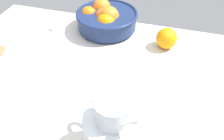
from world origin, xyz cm
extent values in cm
cube|color=silver|center=(0.00, 0.00, -1.50)|extent=(126.17, 84.04, 3.00)
cylinder|color=navy|center=(-10.79, 33.09, 0.60)|extent=(22.82, 22.82, 1.20)
cylinder|color=navy|center=(-10.79, 33.09, 4.37)|extent=(24.80, 24.80, 6.33)
torus|color=navy|center=(-10.79, 33.09, 7.53)|extent=(26.00, 26.00, 1.20)
sphere|color=orange|center=(-9.14, 33.23, 5.32)|extent=(6.74, 6.74, 6.74)
sphere|color=orange|center=(-9.76, 34.82, 4.86)|extent=(6.91, 6.91, 6.91)
sphere|color=orange|center=(-10.46, 34.43, 5.75)|extent=(6.79, 6.79, 6.79)
sphere|color=orange|center=(-15.07, 39.23, 6.49)|extent=(8.18, 8.18, 8.18)
sphere|color=orange|center=(-18.95, 33.06, 5.98)|extent=(6.70, 6.70, 6.70)
sphere|color=orange|center=(-11.85, 32.20, 6.29)|extent=(7.41, 7.41, 7.41)
sphere|color=orange|center=(-9.85, 28.83, 5.49)|extent=(8.23, 8.23, 8.23)
sphere|color=orange|center=(-9.59, 31.93, 6.82)|extent=(8.69, 8.69, 8.69)
cylinder|color=white|center=(7.64, -21.95, 6.42)|extent=(14.07, 14.07, 12.84)
cylinder|color=white|center=(7.64, -21.95, 15.85)|extent=(8.10, 8.10, 6.01)
cone|color=white|center=(11.42, -25.30, 17.95)|extent=(4.09, 4.10, 2.80)
torus|color=white|center=(1.77, -16.75, 7.71)|extent=(5.92, 5.44, 6.85)
sphere|color=orange|center=(15.14, 26.80, 4.10)|extent=(8.20, 8.20, 8.20)
ellipsoid|color=silver|center=(-33.69, 26.19, 0.50)|extent=(3.80, 3.88, 1.00)
cylinder|color=silver|center=(-38.31, 31.41, 0.35)|extent=(7.64, 8.51, 0.70)
camera|label=1|loc=(16.51, -53.63, 56.79)|focal=38.82mm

